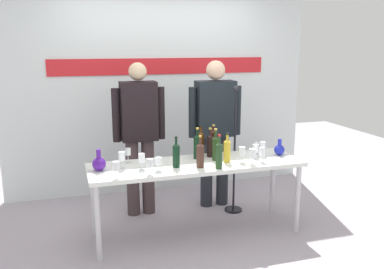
{
  "coord_description": "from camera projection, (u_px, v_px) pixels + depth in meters",
  "views": [
    {
      "loc": [
        -1.21,
        -3.73,
        1.89
      ],
      "look_at": [
        0.0,
        0.15,
        1.0
      ],
      "focal_mm": 38.85,
      "sensor_mm": 36.0,
      "label": 1
    }
  ],
  "objects": [
    {
      "name": "wine_bottle_0",
      "position": [
        200.0,
        154.0,
        3.9
      ],
      "size": [
        0.07,
        0.07,
        0.31
      ],
      "color": "#42271E",
      "rests_on": "display_table"
    },
    {
      "name": "wine_glass_right_5",
      "position": [
        262.0,
        152.0,
        4.08
      ],
      "size": [
        0.06,
        0.06,
        0.15
      ],
      "color": "white",
      "rests_on": "display_table"
    },
    {
      "name": "wine_glass_right_3",
      "position": [
        242.0,
        151.0,
        4.07
      ],
      "size": [
        0.06,
        0.06,
        0.16
      ],
      "color": "white",
      "rests_on": "display_table"
    },
    {
      "name": "wine_glass_right_4",
      "position": [
        255.0,
        149.0,
        4.24
      ],
      "size": [
        0.06,
        0.06,
        0.14
      ],
      "color": "white",
      "rests_on": "display_table"
    },
    {
      "name": "wine_glass_left_2",
      "position": [
        122.0,
        157.0,
        3.86
      ],
      "size": [
        0.06,
        0.06,
        0.16
      ],
      "color": "white",
      "rests_on": "display_table"
    },
    {
      "name": "wine_glass_right_0",
      "position": [
        252.0,
        153.0,
        4.01
      ],
      "size": [
        0.07,
        0.07,
        0.15
      ],
      "color": "white",
      "rests_on": "display_table"
    },
    {
      "name": "wine_bottle_3",
      "position": [
        215.0,
        147.0,
        4.14
      ],
      "size": [
        0.06,
        0.06,
        0.32
      ],
      "color": "#203917",
      "rests_on": "display_table"
    },
    {
      "name": "wine_bottle_5",
      "position": [
        201.0,
        143.0,
        4.32
      ],
      "size": [
        0.07,
        0.07,
        0.32
      ],
      "color": "#522C0D",
      "rests_on": "display_table"
    },
    {
      "name": "wine_bottle_1",
      "position": [
        197.0,
        146.0,
        4.2
      ],
      "size": [
        0.08,
        0.08,
        0.32
      ],
      "color": "black",
      "rests_on": "display_table"
    },
    {
      "name": "decanter_blue_right",
      "position": [
        279.0,
        149.0,
        4.35
      ],
      "size": [
        0.11,
        0.11,
        0.17
      ],
      "color": "#1D26B4",
      "rests_on": "display_table"
    },
    {
      "name": "wine_bottle_6",
      "position": [
        213.0,
        141.0,
        4.37
      ],
      "size": [
        0.07,
        0.07,
        0.32
      ],
      "color": "#351710",
      "rests_on": "display_table"
    },
    {
      "name": "wine_glass_left_1",
      "position": [
        158.0,
        161.0,
        3.8
      ],
      "size": [
        0.07,
        0.07,
        0.13
      ],
      "color": "white",
      "rests_on": "display_table"
    },
    {
      "name": "wine_glass_left_3",
      "position": [
        142.0,
        158.0,
        3.85
      ],
      "size": [
        0.06,
        0.06,
        0.15
      ],
      "color": "white",
      "rests_on": "display_table"
    },
    {
      "name": "wine_glass_left_0",
      "position": [
        150.0,
        163.0,
        3.68
      ],
      "size": [
        0.06,
        0.06,
        0.15
      ],
      "color": "white",
      "rests_on": "display_table"
    },
    {
      "name": "decanter_blue_left",
      "position": [
        99.0,
        163.0,
        3.81
      ],
      "size": [
        0.13,
        0.13,
        0.2
      ],
      "color": "#48188D",
      "rests_on": "display_table"
    },
    {
      "name": "presenter_right",
      "position": [
        215.0,
        124.0,
        4.78
      ],
      "size": [
        0.63,
        0.22,
        1.71
      ],
      "color": "#21242B",
      "rests_on": "ground"
    },
    {
      "name": "back_wall",
      "position": [
        161.0,
        75.0,
        5.3
      ],
      "size": [
        3.94,
        0.11,
        3.0
      ],
      "color": "silver",
      "rests_on": "ground"
    },
    {
      "name": "wine_bottle_8",
      "position": [
        176.0,
        154.0,
        3.91
      ],
      "size": [
        0.07,
        0.07,
        0.3
      ],
      "color": "black",
      "rests_on": "display_table"
    },
    {
      "name": "wine_bottle_7",
      "position": [
        227.0,
        150.0,
        4.07
      ],
      "size": [
        0.07,
        0.07,
        0.29
      ],
      "color": "gold",
      "rests_on": "display_table"
    },
    {
      "name": "wine_glass_right_1",
      "position": [
        263.0,
        146.0,
        4.29
      ],
      "size": [
        0.06,
        0.06,
        0.15
      ],
      "color": "white",
      "rests_on": "display_table"
    },
    {
      "name": "presenter_left",
      "position": [
        139.0,
        131.0,
        4.53
      ],
      "size": [
        0.58,
        0.22,
        1.7
      ],
      "color": "#3E3032",
      "rests_on": "ground"
    },
    {
      "name": "wine_glass_left_5",
      "position": [
        128.0,
        152.0,
        4.04
      ],
      "size": [
        0.06,
        0.06,
        0.15
      ],
      "color": "white",
      "rests_on": "display_table"
    },
    {
      "name": "wine_glass_left_4",
      "position": [
        116.0,
        166.0,
        3.57
      ],
      "size": [
        0.06,
        0.06,
        0.16
      ],
      "color": "white",
      "rests_on": "display_table"
    },
    {
      "name": "wine_bottle_4",
      "position": [
        219.0,
        154.0,
        3.86
      ],
      "size": [
        0.06,
        0.06,
        0.33
      ],
      "color": "#21411F",
      "rests_on": "display_table"
    },
    {
      "name": "display_table",
      "position": [
        197.0,
        169.0,
        4.09
      ],
      "size": [
        2.1,
        0.63,
        0.74
      ],
      "color": "white",
      "rests_on": "ground"
    },
    {
      "name": "microphone_stand",
      "position": [
        234.0,
        171.0,
        4.7
      ],
      "size": [
        0.2,
        0.2,
        1.44
      ],
      "color": "black",
      "rests_on": "ground"
    },
    {
      "name": "wine_glass_right_2",
      "position": [
        256.0,
        146.0,
        4.38
      ],
      "size": [
        0.06,
        0.06,
        0.13
      ],
      "color": "white",
      "rests_on": "display_table"
    },
    {
      "name": "ground_plane",
      "position": [
        196.0,
        233.0,
        4.23
      ],
      "size": [
        10.0,
        10.0,
        0.0
      ],
      "primitive_type": "plane",
      "color": "#A399A4"
    },
    {
      "name": "wine_bottle_2",
      "position": [
        210.0,
        145.0,
        4.27
      ],
      "size": [
        0.07,
        0.07,
        0.31
      ],
      "color": "black",
      "rests_on": "display_table"
    }
  ]
}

